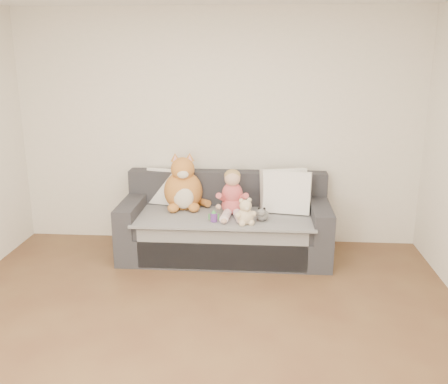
{
  "coord_description": "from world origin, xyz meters",
  "views": [
    {
      "loc": [
        0.47,
        -3.01,
        2.13
      ],
      "look_at": [
        0.11,
        1.87,
        0.75
      ],
      "focal_mm": 40.0,
      "sensor_mm": 36.0,
      "label": 1
    }
  ],
  "objects_px": {
    "toddler": "(232,196)",
    "teddy_bear": "(245,214)",
    "sofa": "(225,226)",
    "plush_cat": "(183,188)",
    "sippy_cup": "(214,216)"
  },
  "relations": [
    {
      "from": "teddy_bear",
      "to": "sippy_cup",
      "type": "bearing_deg",
      "value": 150.82
    },
    {
      "from": "toddler",
      "to": "teddy_bear",
      "type": "height_order",
      "value": "toddler"
    },
    {
      "from": "teddy_bear",
      "to": "sofa",
      "type": "bearing_deg",
      "value": 100.73
    },
    {
      "from": "plush_cat",
      "to": "sippy_cup",
      "type": "relative_size",
      "value": 5.31
    },
    {
      "from": "sofa",
      "to": "toddler",
      "type": "bearing_deg",
      "value": -43.03
    },
    {
      "from": "toddler",
      "to": "teddy_bear",
      "type": "relative_size",
      "value": 1.79
    },
    {
      "from": "toddler",
      "to": "plush_cat",
      "type": "height_order",
      "value": "plush_cat"
    },
    {
      "from": "sofa",
      "to": "plush_cat",
      "type": "relative_size",
      "value": 3.42
    },
    {
      "from": "sofa",
      "to": "teddy_bear",
      "type": "height_order",
      "value": "sofa"
    },
    {
      "from": "plush_cat",
      "to": "teddy_bear",
      "type": "xyz_separation_m",
      "value": [
        0.69,
        -0.48,
        -0.12
      ]
    },
    {
      "from": "sippy_cup",
      "to": "toddler",
      "type": "bearing_deg",
      "value": 55.77
    },
    {
      "from": "toddler",
      "to": "teddy_bear",
      "type": "bearing_deg",
      "value": -67.1
    },
    {
      "from": "plush_cat",
      "to": "toddler",
      "type": "bearing_deg",
      "value": -27.81
    },
    {
      "from": "teddy_bear",
      "to": "sippy_cup",
      "type": "distance_m",
      "value": 0.33
    },
    {
      "from": "plush_cat",
      "to": "teddy_bear",
      "type": "relative_size",
      "value": 2.34
    }
  ]
}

